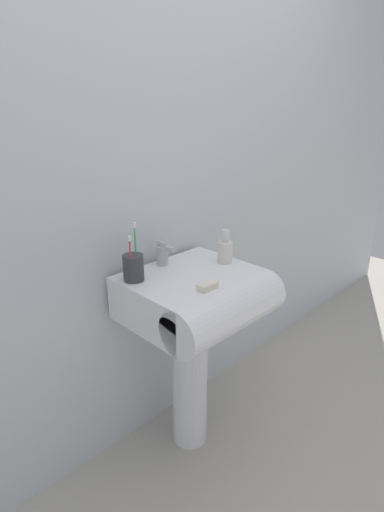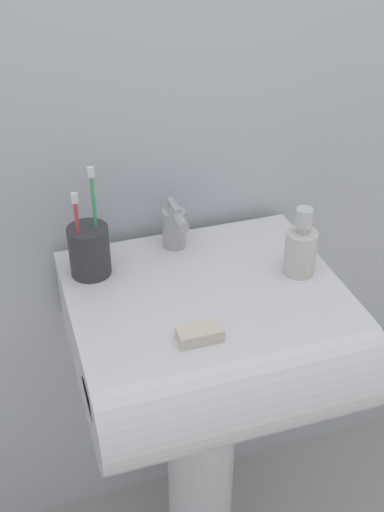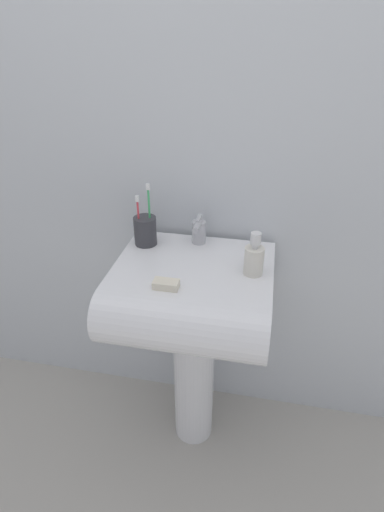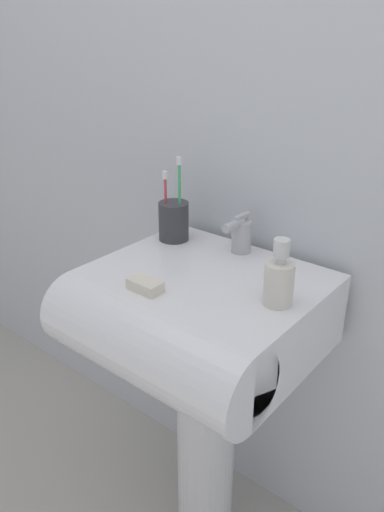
{
  "view_description": "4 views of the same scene",
  "coord_description": "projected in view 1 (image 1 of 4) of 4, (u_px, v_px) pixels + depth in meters",
  "views": [
    {
      "loc": [
        -1.01,
        -1.03,
        1.45
      ],
      "look_at": [
        0.04,
        0.02,
        0.89
      ],
      "focal_mm": 28.0,
      "sensor_mm": 36.0,
      "label": 1
    },
    {
      "loc": [
        -0.32,
        -0.93,
        1.55
      ],
      "look_at": [
        -0.02,
        0.01,
        0.89
      ],
      "focal_mm": 45.0,
      "sensor_mm": 36.0,
      "label": 2
    },
    {
      "loc": [
        0.21,
        -1.08,
        1.51
      ],
      "look_at": [
        -0.0,
        -0.02,
        0.87
      ],
      "focal_mm": 28.0,
      "sensor_mm": 36.0,
      "label": 3
    },
    {
      "loc": [
        0.61,
        -0.81,
        1.34
      ],
      "look_at": [
        -0.04,
        -0.02,
        0.87
      ],
      "focal_mm": 35.0,
      "sensor_mm": 36.0,
      "label": 4
    }
  ],
  "objects": [
    {
      "name": "toothbrush_cup",
      "position": [
        133.0,
        267.0,
        1.49
      ],
      "size": [
        0.08,
        0.08,
        0.22
      ],
      "color": "#38383D",
      "rests_on": "sink_basin"
    },
    {
      "name": "wall_back",
      "position": [
        147.0,
        172.0,
        1.6
      ],
      "size": [
        5.0,
        0.05,
        2.4
      ],
      "primitive_type": "cube",
      "color": "silver",
      "rests_on": "ground"
    },
    {
      "name": "faucet",
      "position": [
        163.0,
        254.0,
        1.64
      ],
      "size": [
        0.05,
        0.1,
        0.1
      ],
      "color": "#B7B7BC",
      "rests_on": "sink_basin"
    },
    {
      "name": "sink_basin",
      "position": [
        200.0,
        298.0,
        1.56
      ],
      "size": [
        0.51,
        0.48,
        0.17
      ],
      "color": "white",
      "rests_on": "sink_pedestal"
    },
    {
      "name": "bar_soap",
      "position": [
        207.0,
        286.0,
        1.43
      ],
      "size": [
        0.08,
        0.04,
        0.02
      ],
      "primitive_type": "cube",
      "color": "silver",
      "rests_on": "sink_basin"
    },
    {
      "name": "soap_bottle",
      "position": [
        225.0,
        250.0,
        1.66
      ],
      "size": [
        0.06,
        0.06,
        0.14
      ],
      "color": "silver",
      "rests_on": "sink_basin"
    },
    {
      "name": "ground_plane",
      "position": [
        190.0,
        437.0,
        1.86
      ],
      "size": [
        6.0,
        6.0,
        0.0
      ],
      "primitive_type": "plane",
      "color": "#ADA89E",
      "rests_on": "ground"
    },
    {
      "name": "sink_pedestal",
      "position": [
        190.0,
        379.0,
        1.75
      ],
      "size": [
        0.15,
        0.15,
        0.65
      ],
      "primitive_type": "cylinder",
      "color": "white",
      "rests_on": "ground"
    }
  ]
}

